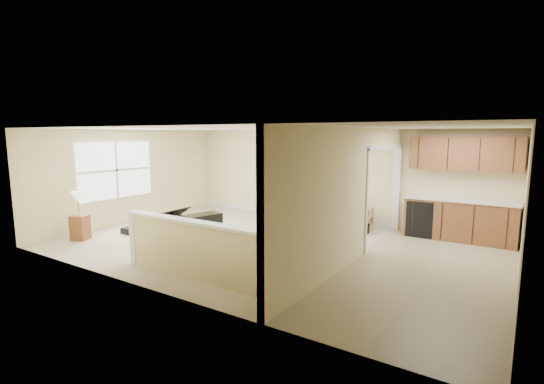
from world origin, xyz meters
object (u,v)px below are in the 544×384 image
Objects in this scene: piano at (162,209)px; accent_table at (299,204)px; piano_bench at (202,226)px; small_plant at (364,223)px; lamp_stand at (80,219)px; loveseat at (343,217)px; palm_plant at (276,199)px.

piano is 3.71m from accent_table.
small_plant is at bearing 40.82° from piano_bench.
piano is at bearing -125.87° from accent_table.
small_plant is 0.49× the size of lamp_stand.
accent_table is (-1.47, 0.32, 0.14)m from loveseat.
small_plant is at bearing 30.46° from piano.
piano_bench is 1.56× the size of small_plant.
small_plant is at bearing -12.30° from accent_table.
palm_plant is 4.93m from lamp_stand.
piano is 1.32m from piano_bench.
loveseat is (2.34, 2.66, 0.00)m from piano_bench.
accent_table is at bearing 34.70° from palm_plant.
loveseat is at bearing 48.64° from piano_bench.
accent_table is at bearing 73.64° from piano_bench.
piano reaches higher than small_plant.
accent_table is 0.66m from palm_plant.
small_plant is at bearing -6.16° from loveseat.
piano is 2.59× the size of accent_table.
accent_table is at bearing 167.70° from small_plant.
accent_table is 1.22× the size of small_plant.
piano is at bearing -148.86° from small_plant.
loveseat is (3.64, 2.68, -0.27)m from piano.
accent_table is at bearing 55.52° from lamp_stand.
lamp_stand is at bearing -122.35° from piano.
piano is 1.83m from lamp_stand.
accent_table is 0.50× the size of palm_plant.
loveseat reaches higher than piano_bench.
loveseat is at bearing 42.67° from lamp_stand.
loveseat is 2.57× the size of small_plant.
loveseat reaches higher than small_plant.
piano is 4.95m from small_plant.
accent_table reaches higher than small_plant.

